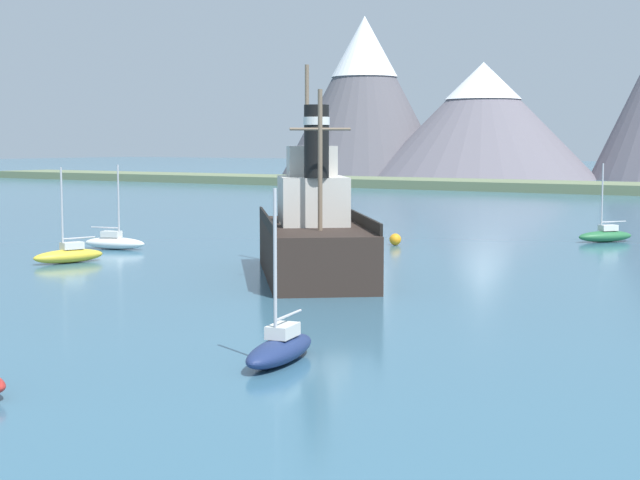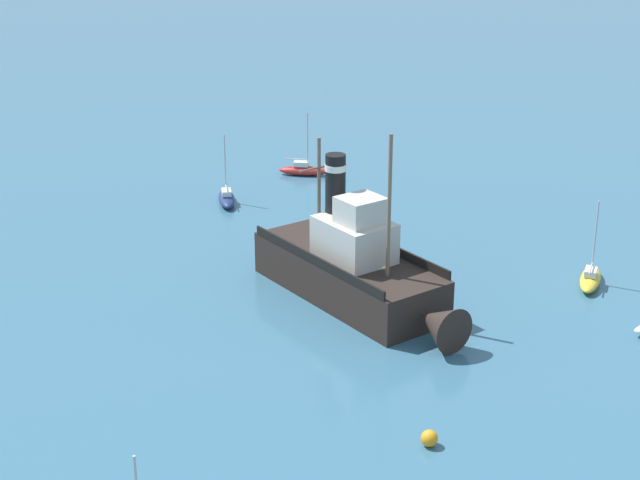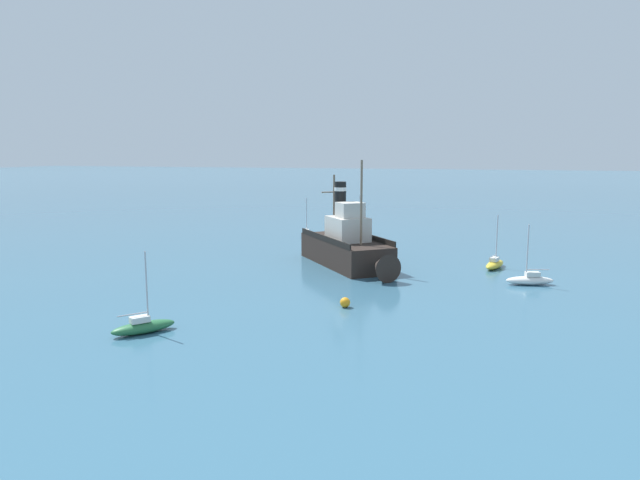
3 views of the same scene
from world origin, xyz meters
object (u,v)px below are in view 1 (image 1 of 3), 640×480
Objects in this scene: sailboat_white at (114,242)px; sailboat_yellow at (69,255)px; sailboat_green at (605,235)px; sailboat_navy at (280,348)px; old_tugboat at (313,236)px; mooring_buoy at (395,239)px.

sailboat_white is 1.00× the size of sailboat_yellow.
sailboat_white is 6.58m from sailboat_yellow.
sailboat_green is 38.79m from sailboat_navy.
old_tugboat is at bearing -11.55° from sailboat_white.
sailboat_green is 1.00× the size of sailboat_yellow.
sailboat_navy is 1.00× the size of sailboat_white.
sailboat_yellow is at bearing -127.74° from sailboat_green.
sailboat_yellow is (-19.93, -25.75, 0.00)m from sailboat_green.
sailboat_yellow is 19.54m from mooring_buoy.
sailboat_white and sailboat_yellow have the same top height.
sailboat_green is 6.89× the size of mooring_buoy.
sailboat_green is at bearing 93.75° from sailboat_navy.
sailboat_navy and sailboat_white have the same top height.
old_tugboat is 2.72× the size of sailboat_yellow.
mooring_buoy is at bearing -138.47° from sailboat_green.
old_tugboat reaches higher than sailboat_green.
sailboat_green and sailboat_yellow have the same top height.
sailboat_navy is at bearing -59.47° from old_tugboat.
sailboat_white is 6.89× the size of mooring_buoy.
sailboat_green is 1.00× the size of sailboat_navy.
sailboat_navy is 32.35m from mooring_buoy.
sailboat_navy is at bearing -86.25° from sailboat_green.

